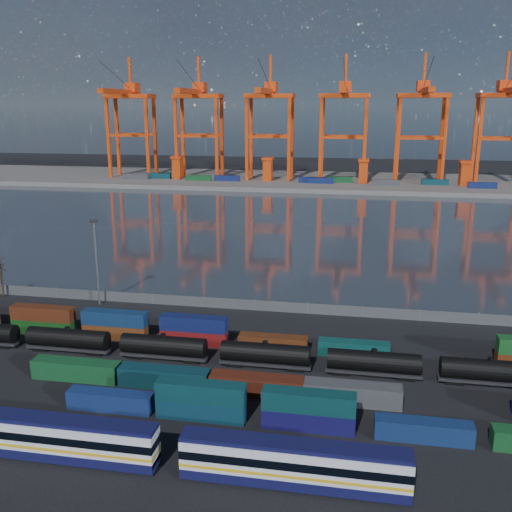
% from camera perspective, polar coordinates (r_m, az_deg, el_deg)
% --- Properties ---
extents(ground, '(700.00, 700.00, 0.00)m').
position_cam_1_polar(ground, '(82.15, -3.82, -12.11)').
color(ground, black).
rests_on(ground, ground).
extents(harbor_water, '(700.00, 700.00, 0.00)m').
position_cam_1_polar(harbor_water, '(180.73, 4.25, 2.94)').
color(harbor_water, '#28303A').
rests_on(harbor_water, ground).
extents(far_quay, '(700.00, 70.00, 2.00)m').
position_cam_1_polar(far_quay, '(283.83, 6.54, 7.44)').
color(far_quay, '#514F4C').
rests_on(far_quay, ground).
extents(distant_mountains, '(2470.00, 1100.00, 520.00)m').
position_cam_1_polar(distant_mountains, '(1681.51, 12.55, 20.79)').
color(distant_mountains, '#1E2630').
rests_on(distant_mountains, ground).
extents(passenger_train, '(75.12, 2.86, 4.90)m').
position_cam_1_polar(passenger_train, '(68.07, -19.53, -16.79)').
color(passenger_train, silver).
rests_on(passenger_train, ground).
extents(container_row_south, '(138.96, 2.24, 4.78)m').
position_cam_1_polar(container_row_south, '(74.04, -10.44, -13.95)').
color(container_row_south, '#393B3D').
rests_on(container_row_south, ground).
extents(container_row_mid, '(129.89, 2.54, 2.71)m').
position_cam_1_polar(container_row_mid, '(84.03, -15.97, -11.02)').
color(container_row_mid, '#3B3E40').
rests_on(container_row_mid, ground).
extents(container_row_north, '(140.81, 2.20, 4.69)m').
position_cam_1_polar(container_row_north, '(92.75, -6.57, -7.52)').
color(container_row_north, '#121156').
rests_on(container_row_north, ground).
extents(tanker_string, '(121.93, 2.89, 4.13)m').
position_cam_1_polar(tanker_string, '(90.59, -13.91, -8.43)').
color(tanker_string, black).
rests_on(tanker_string, ground).
extents(waterfront_fence, '(160.12, 0.12, 2.20)m').
position_cam_1_polar(waterfront_fence, '(106.91, -0.19, -4.94)').
color(waterfront_fence, '#595B5E').
rests_on(waterfront_fence, ground).
extents(bare_tree, '(2.07, 2.11, 8.16)m').
position_cam_1_polar(bare_tree, '(124.26, -24.12, -1.94)').
color(bare_tree, black).
rests_on(bare_tree, ground).
extents(yard_light_mast, '(1.60, 0.40, 16.60)m').
position_cam_1_polar(yard_light_mast, '(111.81, -15.69, -0.16)').
color(yard_light_mast, slate).
rests_on(yard_light_mast, ground).
extents(gantry_cranes, '(198.00, 44.16, 59.80)m').
position_cam_1_polar(gantry_cranes, '(275.54, 5.06, 14.69)').
color(gantry_cranes, '#DE3E0F').
rests_on(gantry_cranes, ground).
extents(quay_containers, '(172.58, 10.99, 2.60)m').
position_cam_1_polar(quay_containers, '(270.12, 4.00, 7.62)').
color(quay_containers, navy).
rests_on(quay_containers, far_quay).
extents(straddle_carriers, '(140.00, 7.00, 11.10)m').
position_cam_1_polar(straddle_carriers, '(273.30, 5.91, 8.61)').
color(straddle_carriers, '#DE3E0F').
rests_on(straddle_carriers, far_quay).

